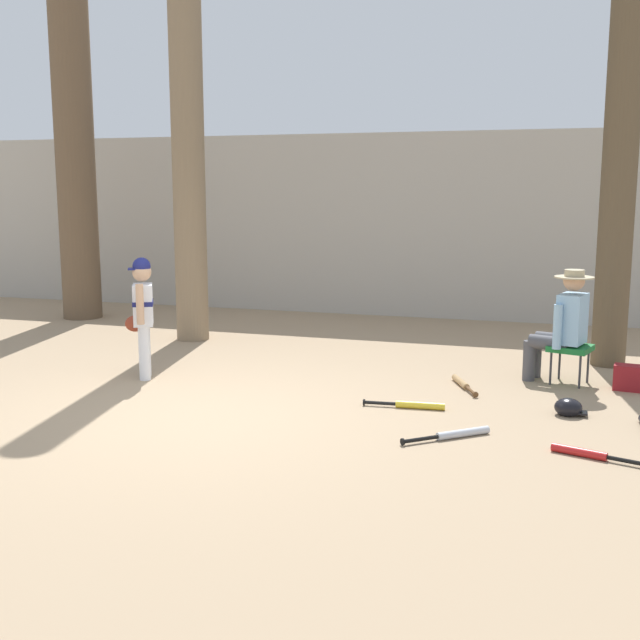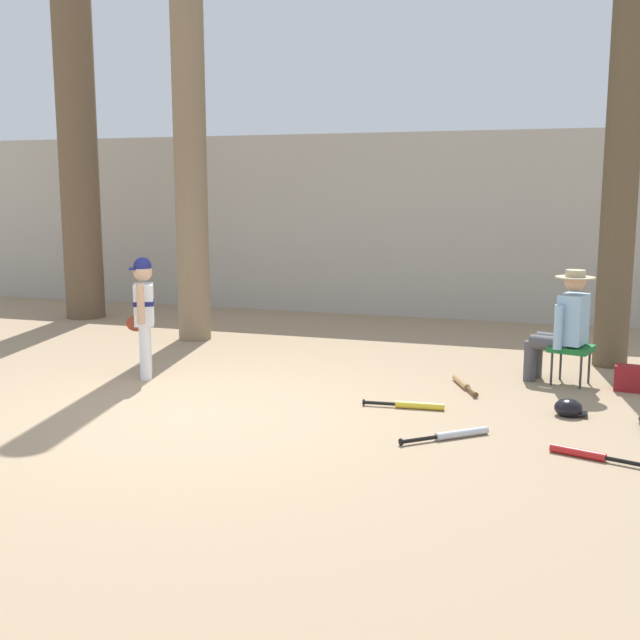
{
  "view_description": "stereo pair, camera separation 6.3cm",
  "coord_description": "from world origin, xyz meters",
  "px_view_note": "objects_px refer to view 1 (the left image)",
  "views": [
    {
      "loc": [
        3.1,
        -6.22,
        2.03
      ],
      "look_at": [
        0.83,
        1.03,
        0.75
      ],
      "focal_mm": 44.18,
      "sensor_mm": 36.0,
      "label": 1
    },
    {
      "loc": [
        3.16,
        -6.2,
        2.03
      ],
      "look_at": [
        0.83,
        1.03,
        0.75
      ],
      "focal_mm": 44.18,
      "sensor_mm": 36.0,
      "label": 2
    }
  ],
  "objects_px": {
    "tree_behind_spectator": "(620,168)",
    "handbag_beside_stool": "(631,378)",
    "batting_helmet_black": "(569,408)",
    "tree_far_left": "(75,150)",
    "bat_aluminum_silver": "(456,434)",
    "seated_spectator": "(562,323)",
    "bat_wood_tan": "(462,383)",
    "young_ballplayer": "(142,310)",
    "folding_stool": "(570,350)",
    "bat_red_barrel": "(587,453)",
    "bat_yellow_trainer": "(414,405)",
    "tree_near_player": "(187,124)"
  },
  "relations": [
    {
      "from": "tree_behind_spectator",
      "to": "handbag_beside_stool",
      "type": "bearing_deg",
      "value": -81.67
    },
    {
      "from": "handbag_beside_stool",
      "to": "batting_helmet_black",
      "type": "height_order",
      "value": "handbag_beside_stool"
    },
    {
      "from": "tree_far_left",
      "to": "bat_aluminum_silver",
      "type": "height_order",
      "value": "tree_far_left"
    },
    {
      "from": "seated_spectator",
      "to": "batting_helmet_black",
      "type": "relative_size",
      "value": 4.12
    },
    {
      "from": "handbag_beside_stool",
      "to": "bat_wood_tan",
      "type": "height_order",
      "value": "handbag_beside_stool"
    },
    {
      "from": "young_ballplayer",
      "to": "seated_spectator",
      "type": "xyz_separation_m",
      "value": [
        4.29,
        1.12,
        -0.1
      ]
    },
    {
      "from": "tree_behind_spectator",
      "to": "seated_spectator",
      "type": "xyz_separation_m",
      "value": [
        -0.52,
        -1.04,
        -1.61
      ]
    },
    {
      "from": "folding_stool",
      "to": "batting_helmet_black",
      "type": "xyz_separation_m",
      "value": [
        -0.0,
        -1.22,
        -0.29
      ]
    },
    {
      "from": "tree_behind_spectator",
      "to": "bat_aluminum_silver",
      "type": "relative_size",
      "value": 7.58
    },
    {
      "from": "tree_behind_spectator",
      "to": "young_ballplayer",
      "type": "xyz_separation_m",
      "value": [
        -4.81,
        -2.16,
        -1.5
      ]
    },
    {
      "from": "tree_far_left",
      "to": "bat_red_barrel",
      "type": "bearing_deg",
      "value": -31.21
    },
    {
      "from": "seated_spectator",
      "to": "bat_yellow_trainer",
      "type": "relative_size",
      "value": 1.57
    },
    {
      "from": "seated_spectator",
      "to": "tree_far_left",
      "type": "bearing_deg",
      "value": 163.55
    },
    {
      "from": "young_ballplayer",
      "to": "bat_aluminum_silver",
      "type": "distance_m",
      "value": 3.74
    },
    {
      "from": "tree_near_player",
      "to": "tree_behind_spectator",
      "type": "bearing_deg",
      "value": 0.12
    },
    {
      "from": "seated_spectator",
      "to": "tree_near_player",
      "type": "bearing_deg",
      "value": 167.89
    },
    {
      "from": "bat_yellow_trainer",
      "to": "batting_helmet_black",
      "type": "height_order",
      "value": "batting_helmet_black"
    },
    {
      "from": "tree_behind_spectator",
      "to": "batting_helmet_black",
      "type": "bearing_deg",
      "value": -100.66
    },
    {
      "from": "bat_yellow_trainer",
      "to": "handbag_beside_stool",
      "type": "bearing_deg",
      "value": 33.57
    },
    {
      "from": "seated_spectator",
      "to": "bat_red_barrel",
      "type": "distance_m",
      "value": 2.48
    },
    {
      "from": "tree_behind_spectator",
      "to": "tree_far_left",
      "type": "bearing_deg",
      "value": 171.91
    },
    {
      "from": "folding_stool",
      "to": "bat_red_barrel",
      "type": "height_order",
      "value": "folding_stool"
    },
    {
      "from": "tree_far_left",
      "to": "bat_yellow_trainer",
      "type": "bearing_deg",
      "value": -31.03
    },
    {
      "from": "handbag_beside_stool",
      "to": "tree_far_left",
      "type": "xyz_separation_m",
      "value": [
        -7.96,
        2.28,
        2.47
      ]
    },
    {
      "from": "young_ballplayer",
      "to": "folding_stool",
      "type": "xyz_separation_m",
      "value": [
        4.38,
        1.1,
        -0.38
      ]
    },
    {
      "from": "bat_yellow_trainer",
      "to": "bat_wood_tan",
      "type": "distance_m",
      "value": 1.02
    },
    {
      "from": "tree_behind_spectator",
      "to": "seated_spectator",
      "type": "distance_m",
      "value": 1.98
    },
    {
      "from": "bat_aluminum_silver",
      "to": "bat_yellow_trainer",
      "type": "bearing_deg",
      "value": 123.34
    },
    {
      "from": "folding_stool",
      "to": "bat_yellow_trainer",
      "type": "relative_size",
      "value": 0.65
    },
    {
      "from": "tree_far_left",
      "to": "bat_aluminum_silver",
      "type": "bearing_deg",
      "value": -33.91
    },
    {
      "from": "folding_stool",
      "to": "bat_aluminum_silver",
      "type": "xyz_separation_m",
      "value": [
        -0.88,
        -2.18,
        -0.33
      ]
    },
    {
      "from": "tree_far_left",
      "to": "handbag_beside_stool",
      "type": "bearing_deg",
      "value": -16.01
    },
    {
      "from": "bat_wood_tan",
      "to": "tree_far_left",
      "type": "bearing_deg",
      "value": 157.37
    },
    {
      "from": "bat_aluminum_silver",
      "to": "bat_wood_tan",
      "type": "height_order",
      "value": "same"
    },
    {
      "from": "batting_helmet_black",
      "to": "bat_red_barrel",
      "type": "bearing_deg",
      "value": -83.27
    },
    {
      "from": "folding_stool",
      "to": "bat_aluminum_silver",
      "type": "bearing_deg",
      "value": -111.94
    },
    {
      "from": "handbag_beside_stool",
      "to": "bat_yellow_trainer",
      "type": "height_order",
      "value": "handbag_beside_stool"
    },
    {
      "from": "tree_behind_spectator",
      "to": "bat_yellow_trainer",
      "type": "distance_m",
      "value": 3.79
    },
    {
      "from": "tree_behind_spectator",
      "to": "seated_spectator",
      "type": "bearing_deg",
      "value": -116.78
    },
    {
      "from": "handbag_beside_stool",
      "to": "bat_red_barrel",
      "type": "relative_size",
      "value": 0.49
    },
    {
      "from": "folding_stool",
      "to": "bat_yellow_trainer",
      "type": "distance_m",
      "value": 2.01
    },
    {
      "from": "tree_behind_spectator",
      "to": "bat_red_barrel",
      "type": "relative_size",
      "value": 7.24
    },
    {
      "from": "tree_far_left",
      "to": "bat_yellow_trainer",
      "type": "distance_m",
      "value": 7.43
    },
    {
      "from": "bat_yellow_trainer",
      "to": "bat_wood_tan",
      "type": "relative_size",
      "value": 1.09
    },
    {
      "from": "handbag_beside_stool",
      "to": "tree_far_left",
      "type": "relative_size",
      "value": 0.06
    },
    {
      "from": "tree_far_left",
      "to": "bat_red_barrel",
      "type": "height_order",
      "value": "tree_far_left"
    },
    {
      "from": "tree_near_player",
      "to": "tree_behind_spectator",
      "type": "relative_size",
      "value": 1.25
    },
    {
      "from": "tree_behind_spectator",
      "to": "bat_wood_tan",
      "type": "relative_size",
      "value": 7.11
    },
    {
      "from": "seated_spectator",
      "to": "bat_wood_tan",
      "type": "bearing_deg",
      "value": -153.17
    },
    {
      "from": "seated_spectator",
      "to": "batting_helmet_black",
      "type": "distance_m",
      "value": 1.38
    }
  ]
}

